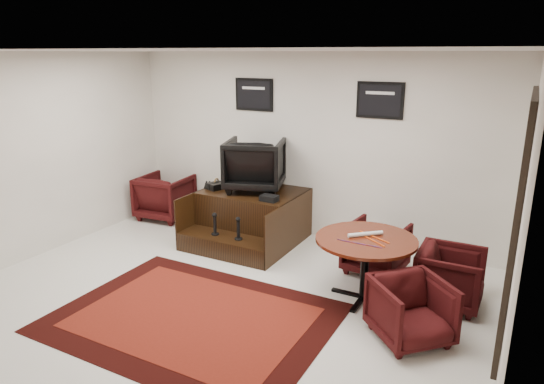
# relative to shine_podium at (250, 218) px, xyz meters

# --- Properties ---
(ground) EXTENTS (6.00, 6.00, 0.00)m
(ground) POSITION_rel_shine_podium_xyz_m (0.62, -1.84, -0.35)
(ground) COLOR silver
(ground) RESTS_ON ground
(room_shell) EXTENTS (6.02, 5.02, 2.81)m
(room_shell) POSITION_rel_shine_podium_xyz_m (1.02, -1.72, 1.43)
(room_shell) COLOR white
(room_shell) RESTS_ON ground
(area_rug) EXTENTS (2.93, 2.19, 0.01)m
(area_rug) POSITION_rel_shine_podium_xyz_m (0.61, -2.28, -0.35)
(area_rug) COLOR black
(area_rug) RESTS_ON ground
(shine_podium) EXTENTS (1.48, 1.53, 0.76)m
(shine_podium) POSITION_rel_shine_podium_xyz_m (0.00, 0.00, 0.00)
(shine_podium) COLOR black
(shine_podium) RESTS_ON ground
(shine_chair) EXTENTS (1.04, 1.01, 0.86)m
(shine_chair) POSITION_rel_shine_podium_xyz_m (0.00, 0.15, 0.84)
(shine_chair) COLOR black
(shine_chair) RESTS_ON shine_podium
(shoes_pair) EXTENTS (0.29, 0.31, 0.10)m
(shoes_pair) POSITION_rel_shine_podium_xyz_m (-0.56, -0.09, 0.46)
(shoes_pair) COLOR black
(shoes_pair) RESTS_ON shine_podium
(polish_kit) EXTENTS (0.25, 0.18, 0.08)m
(polish_kit) POSITION_rel_shine_podium_xyz_m (0.47, -0.26, 0.45)
(polish_kit) COLOR black
(polish_kit) RESTS_ON shine_podium
(umbrella_black) EXTENTS (0.34, 0.13, 0.92)m
(umbrella_black) POSITION_rel_shine_podium_xyz_m (-0.83, -0.14, 0.11)
(umbrella_black) COLOR black
(umbrella_black) RESTS_ON ground
(umbrella_hooked) EXTENTS (0.33, 0.12, 0.88)m
(umbrella_hooked) POSITION_rel_shine_podium_xyz_m (-0.87, -0.00, 0.09)
(umbrella_hooked) COLOR black
(umbrella_hooked) RESTS_ON ground
(armchair_side) EXTENTS (0.88, 0.83, 0.83)m
(armchair_side) POSITION_rel_shine_podium_xyz_m (-1.84, 0.21, 0.06)
(armchair_side) COLOR black
(armchair_side) RESTS_ON ground
(meeting_table) EXTENTS (1.15, 1.15, 0.75)m
(meeting_table) POSITION_rel_shine_podium_xyz_m (2.11, -0.97, 0.31)
(meeting_table) COLOR #421409
(meeting_table) RESTS_ON ground
(table_chair_back) EXTENTS (0.78, 0.75, 0.73)m
(table_chair_back) POSITION_rel_shine_podium_xyz_m (2.02, -0.19, 0.01)
(table_chair_back) COLOR black
(table_chair_back) RESTS_ON ground
(table_chair_window) EXTENTS (0.66, 0.71, 0.72)m
(table_chair_window) POSITION_rel_shine_podium_xyz_m (3.00, -0.63, 0.01)
(table_chair_window) COLOR black
(table_chair_window) RESTS_ON ground
(table_chair_corner) EXTENTS (0.94, 0.94, 0.71)m
(table_chair_corner) POSITION_rel_shine_podium_xyz_m (2.78, -1.58, 0.00)
(table_chair_corner) COLOR black
(table_chair_corner) RESTS_ON ground
(paper_roll) EXTENTS (0.35, 0.32, 0.05)m
(paper_roll) POSITION_rel_shine_podium_xyz_m (2.08, -0.92, 0.43)
(paper_roll) COLOR silver
(paper_roll) RESTS_ON meeting_table
(table_clutter) EXTENTS (0.55, 0.39, 0.01)m
(table_clutter) POSITION_rel_shine_podium_xyz_m (2.15, -1.02, 0.41)
(table_clutter) COLOR #EE4C0D
(table_clutter) RESTS_ON meeting_table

